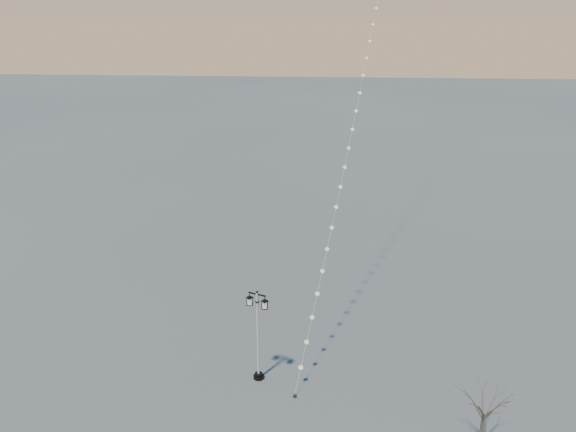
{
  "coord_description": "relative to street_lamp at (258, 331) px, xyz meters",
  "views": [
    {
      "loc": [
        0.54,
        -25.53,
        20.84
      ],
      "look_at": [
        -1.96,
        7.89,
        8.64
      ],
      "focal_mm": 36.99,
      "sensor_mm": 36.0,
      "label": 1
    }
  ],
  "objects": [
    {
      "name": "street_lamp",
      "position": [
        0.0,
        0.0,
        0.0
      ],
      "size": [
        1.38,
        0.85,
        5.72
      ],
      "rotation": [
        0.0,
        0.0,
        -0.38
      ],
      "color": "black",
      "rests_on": "ground"
    },
    {
      "name": "ground",
      "position": [
        3.37,
        -3.68,
        -3.16
      ],
      "size": [
        300.0,
        300.0,
        0.0
      ],
      "primitive_type": "plane",
      "color": "#525453",
      "rests_on": "ground"
    },
    {
      "name": "kite_train",
      "position": [
        6.05,
        16.46,
        13.29
      ],
      "size": [
        8.25,
        36.76,
        33.15
      ],
      "rotation": [
        0.0,
        0.0,
        0.32
      ],
      "color": "black",
      "rests_on": "ground"
    },
    {
      "name": "bare_tree",
      "position": [
        11.64,
        -4.76,
        -0.71
      ],
      "size": [
        2.13,
        2.13,
        3.53
      ],
      "rotation": [
        0.0,
        0.0,
        -0.17
      ],
      "color": "brown",
      "rests_on": "ground"
    }
  ]
}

